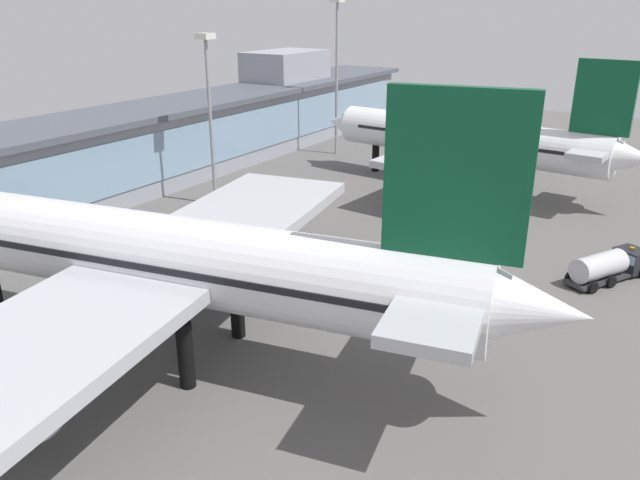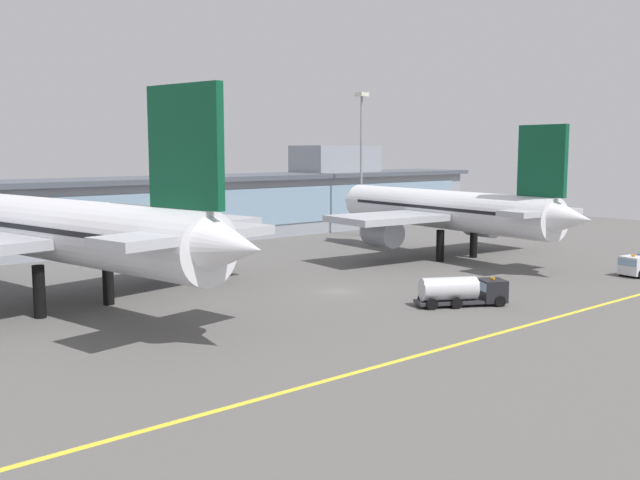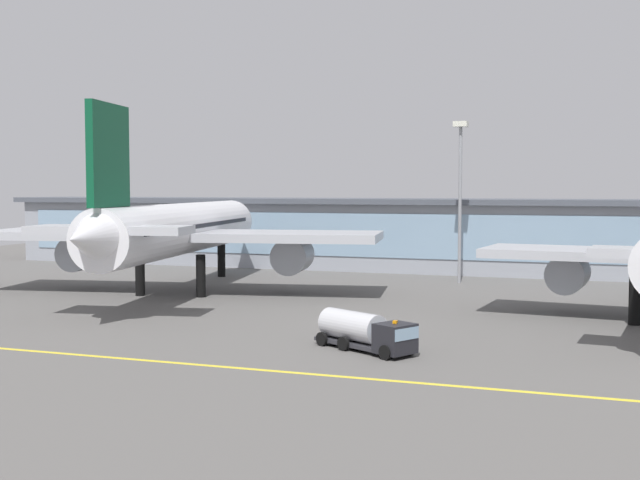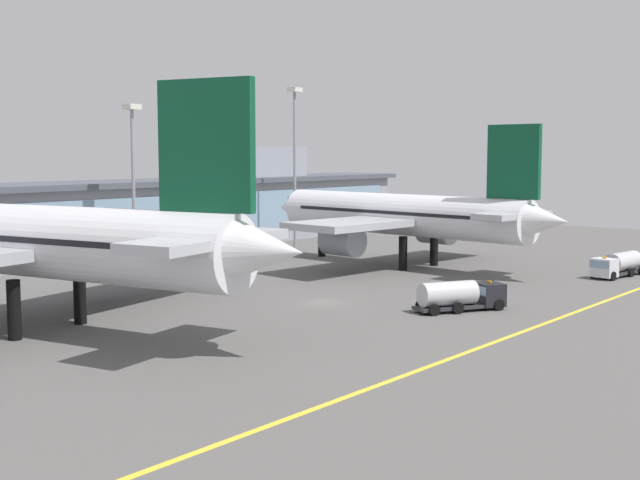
{
  "view_description": "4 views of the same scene",
  "coord_description": "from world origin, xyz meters",
  "px_view_note": "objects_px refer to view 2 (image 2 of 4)",
  "views": [
    {
      "loc": [
        -55.05,
        -18.09,
        24.66
      ],
      "look_at": [
        -7.76,
        10.97,
        3.31
      ],
      "focal_mm": 34.9,
      "sensor_mm": 36.0,
      "label": 1
    },
    {
      "loc": [
        -50.59,
        -56.93,
        15.39
      ],
      "look_at": [
        6.5,
        10.66,
        4.09
      ],
      "focal_mm": 40.0,
      "sensor_mm": 36.0,
      "label": 2
    },
    {
      "loc": [
        22.45,
        -72.39,
        12.49
      ],
      "look_at": [
        -8.17,
        12.64,
        6.7
      ],
      "focal_mm": 45.54,
      "sensor_mm": 36.0,
      "label": 3
    },
    {
      "loc": [
        -65.73,
        -52.88,
        15.09
      ],
      "look_at": [
        4.87,
        4.18,
        5.67
      ],
      "focal_mm": 47.6,
      "sensor_mm": 36.0,
      "label": 4
    }
  ],
  "objects_px": {
    "airliner_near_right": "(444,210)",
    "fuel_tanker_truck": "(464,290)",
    "apron_light_mast_centre": "(202,158)",
    "apron_light_mast_west": "(361,144)",
    "airliner_near_left": "(54,231)"
  },
  "relations": [
    {
      "from": "airliner_near_right",
      "to": "apron_light_mast_centre",
      "type": "xyz_separation_m",
      "value": [
        -24.49,
        24.96,
        7.37
      ]
    },
    {
      "from": "airliner_near_right",
      "to": "fuel_tanker_truck",
      "type": "relative_size",
      "value": 5.27
    },
    {
      "from": "apron_light_mast_west",
      "to": "fuel_tanker_truck",
      "type": "bearing_deg",
      "value": -123.24
    },
    {
      "from": "apron_light_mast_centre",
      "to": "apron_light_mast_west",
      "type": "bearing_deg",
      "value": 1.81
    },
    {
      "from": "airliner_near_right",
      "to": "apron_light_mast_west",
      "type": "xyz_separation_m",
      "value": [
        8.45,
        26.0,
        9.61
      ]
    },
    {
      "from": "airliner_near_left",
      "to": "fuel_tanker_truck",
      "type": "distance_m",
      "value": 40.67
    },
    {
      "from": "airliner_near_right",
      "to": "fuel_tanker_truck",
      "type": "distance_m",
      "value": 32.56
    },
    {
      "from": "airliner_near_left",
      "to": "apron_light_mast_west",
      "type": "distance_m",
      "value": 67.07
    },
    {
      "from": "airliner_near_left",
      "to": "apron_light_mast_west",
      "type": "height_order",
      "value": "apron_light_mast_west"
    },
    {
      "from": "fuel_tanker_truck",
      "to": "apron_light_mast_west",
      "type": "relative_size",
      "value": 0.36
    },
    {
      "from": "apron_light_mast_west",
      "to": "apron_light_mast_centre",
      "type": "height_order",
      "value": "apron_light_mast_west"
    },
    {
      "from": "fuel_tanker_truck",
      "to": "apron_light_mast_west",
      "type": "xyz_separation_m",
      "value": [
        31.63,
        48.26,
        14.82
      ]
    },
    {
      "from": "airliner_near_right",
      "to": "apron_light_mast_west",
      "type": "bearing_deg",
      "value": -12.54
    },
    {
      "from": "airliner_near_right",
      "to": "apron_light_mast_centre",
      "type": "bearing_deg",
      "value": 49.93
    },
    {
      "from": "airliner_near_left",
      "to": "apron_light_mast_centre",
      "type": "xyz_separation_m",
      "value": [
        29.61,
        21.49,
        6.61
      ]
    }
  ]
}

